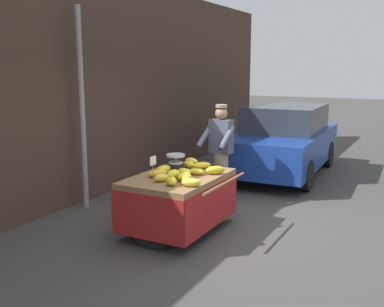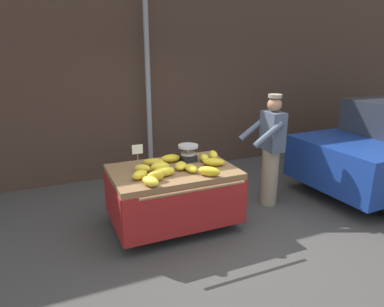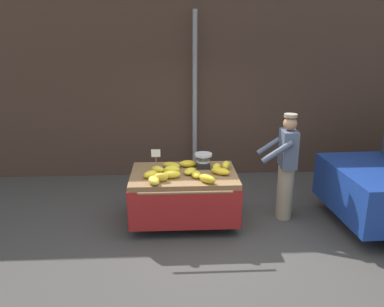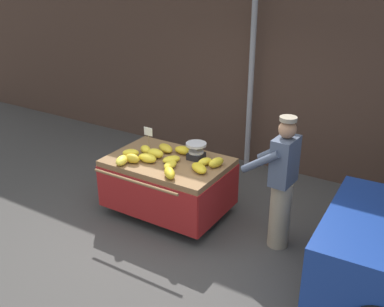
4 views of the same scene
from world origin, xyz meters
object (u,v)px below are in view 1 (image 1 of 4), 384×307
(banana_bunch_5, at_px, (164,169))
(banana_bunch_9, at_px, (173,174))
(banana_bunch_4, at_px, (184,176))
(vendor_person, at_px, (221,153))
(banana_bunch_0, at_px, (158,173))
(parked_car, at_px, (284,140))
(banana_bunch_2, at_px, (184,172))
(banana_bunch_12, at_px, (188,165))
(weighing_scale, at_px, (176,162))
(banana_bunch_11, at_px, (187,179))
(banana_bunch_8, at_px, (171,181))
(banana_bunch_3, at_px, (215,170))
(banana_bunch_13, at_px, (161,178))
(price_sign, at_px, (153,163))
(banana_bunch_10, at_px, (191,162))
(banana_bunch_6, at_px, (202,165))
(banana_bunch_1, at_px, (196,172))
(banana_cart, at_px, (178,191))
(banana_bunch_7, at_px, (191,182))
(street_pole, at_px, (82,110))

(banana_bunch_5, relative_size, banana_bunch_9, 1.15)
(banana_bunch_4, bearing_deg, vendor_person, 8.95)
(banana_bunch_0, distance_m, parked_car, 4.48)
(banana_bunch_2, distance_m, banana_bunch_5, 0.33)
(banana_bunch_2, bearing_deg, banana_bunch_12, 21.21)
(weighing_scale, xyz_separation_m, banana_bunch_11, (-0.66, -0.56, -0.05))
(banana_bunch_8, bearing_deg, banana_bunch_3, -16.57)
(banana_bunch_8, relative_size, banana_bunch_13, 1.06)
(price_sign, xyz_separation_m, banana_bunch_12, (0.94, -0.03, -0.20))
(price_sign, height_order, banana_bunch_9, price_sign)
(banana_bunch_0, bearing_deg, banana_bunch_10, -4.96)
(banana_bunch_6, relative_size, banana_bunch_10, 1.19)
(banana_bunch_13, relative_size, vendor_person, 0.12)
(banana_bunch_8, bearing_deg, banana_bunch_11, -45.44)
(price_sign, relative_size, banana_bunch_6, 1.14)
(banana_bunch_6, height_order, banana_bunch_8, banana_bunch_8)
(price_sign, height_order, banana_bunch_4, price_sign)
(banana_bunch_10, height_order, banana_bunch_12, banana_bunch_10)
(price_sign, height_order, banana_bunch_1, price_sign)
(price_sign, xyz_separation_m, banana_bunch_8, (-0.07, -0.33, -0.19))
(banana_bunch_11, bearing_deg, banana_bunch_10, 25.49)
(banana_bunch_10, bearing_deg, banana_bunch_11, -154.51)
(banana_bunch_0, height_order, banana_bunch_6, banana_bunch_6)
(banana_bunch_8, relative_size, banana_bunch_10, 0.90)
(banana_cart, height_order, banana_bunch_2, banana_bunch_2)
(banana_cart, distance_m, banana_bunch_0, 0.40)
(banana_bunch_5, bearing_deg, vendor_person, -7.72)
(banana_bunch_8, xyz_separation_m, vendor_person, (2.10, 0.26, -0.01))
(banana_bunch_1, distance_m, banana_bunch_3, 0.27)
(banana_bunch_8, xyz_separation_m, banana_bunch_13, (0.09, 0.21, -0.00))
(banana_bunch_6, xyz_separation_m, parked_car, (3.71, -0.15, -0.13))
(price_sign, distance_m, banana_bunch_7, 0.62)
(banana_bunch_5, height_order, banana_bunch_13, same)
(banana_bunch_9, bearing_deg, price_sign, 144.41)
(banana_bunch_11, xyz_separation_m, banana_bunch_13, (-0.06, 0.37, -0.01))
(price_sign, bearing_deg, banana_cart, -18.58)
(banana_bunch_6, bearing_deg, banana_bunch_5, 141.59)
(banana_bunch_4, height_order, banana_bunch_6, banana_bunch_4)
(banana_bunch_0, height_order, banana_bunch_7, banana_bunch_7)
(banana_bunch_7, relative_size, vendor_person, 0.15)
(price_sign, distance_m, banana_bunch_9, 0.35)
(banana_bunch_4, relative_size, banana_bunch_11, 1.27)
(banana_bunch_3, height_order, banana_bunch_4, banana_bunch_3)
(street_pole, relative_size, banana_bunch_11, 15.18)
(banana_bunch_7, bearing_deg, banana_bunch_4, 43.95)
(vendor_person, bearing_deg, banana_bunch_6, -170.73)
(street_pole, height_order, banana_bunch_7, street_pole)
(banana_bunch_2, distance_m, banana_bunch_4, 0.32)
(banana_bunch_4, relative_size, banana_bunch_12, 1.28)
(banana_bunch_1, xyz_separation_m, banana_bunch_10, (0.49, 0.35, 0.02))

